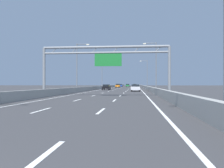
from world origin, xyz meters
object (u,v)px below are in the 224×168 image
object	(u,v)px
white_car	(135,88)
orange_car	(118,86)
yellow_car	(135,86)
streetlamp_right_far	(146,72)
streetlamp_right_mid	(155,64)
green_car	(128,85)
blue_car	(120,86)
black_car	(106,87)
sign_gantry	(105,58)
streetlamp_left_mid	(78,64)
streetlamp_left_far	(103,73)

from	to	relation	value
white_car	orange_car	distance (m)	51.37
white_car	yellow_car	bearing A→B (deg)	90.38
white_car	streetlamp_right_far	bearing A→B (deg)	83.34
streetlamp_right_mid	orange_car	bearing A→B (deg)	101.46
white_car	green_car	distance (m)	71.98
blue_car	green_car	size ratio (longest dim) A/B	0.97
black_car	green_car	xyz separation A→B (m)	(3.53, 60.49, 0.03)
black_car	green_car	size ratio (longest dim) A/B	0.94
streetlamp_right_mid	black_car	bearing A→B (deg)	125.70
sign_gantry	orange_car	world-z (taller)	sign_gantry
black_car	yellow_car	xyz separation A→B (m)	(7.10, 48.60, 0.01)
streetlamp_left_mid	black_car	bearing A→B (deg)	76.46
sign_gantry	yellow_car	distance (m)	80.87
streetlamp_left_far	orange_car	world-z (taller)	streetlamp_left_far
streetlamp_right_far	yellow_car	size ratio (longest dim) A/B	2.26
streetlamp_right_far	streetlamp_right_mid	bearing A→B (deg)	-90.00
orange_car	blue_car	bearing A→B (deg)	88.41
streetlamp_right_mid	black_car	xyz separation A→B (m)	(-11.18, 15.56, -4.66)
sign_gantry	yellow_car	size ratio (longest dim) A/B	3.86
white_car	orange_car	size ratio (longest dim) A/B	1.10
streetlamp_left_far	sign_gantry	bearing A→B (deg)	-81.81
sign_gantry	orange_car	xyz separation A→B (m)	(-3.73, 71.54, -4.06)
streetlamp_right_mid	yellow_car	distance (m)	64.46
sign_gantry	streetlamp_right_mid	distance (m)	18.13
streetlamp_left_mid	black_car	world-z (taller)	streetlamp_left_mid
blue_car	white_car	xyz separation A→B (m)	(7.16, -62.00, 0.00)
blue_car	white_car	world-z (taller)	white_car
streetlamp_right_far	blue_car	xyz separation A→B (m)	(-10.84, 30.46, -4.65)
streetlamp_left_mid	sign_gantry	bearing A→B (deg)	-65.56
white_car	yellow_car	size ratio (longest dim) A/B	1.11
sign_gantry	white_car	size ratio (longest dim) A/B	3.48
streetlamp_right_mid	orange_car	size ratio (longest dim) A/B	2.24
streetlamp_left_mid	streetlamp_left_far	size ratio (longest dim) A/B	1.00
sign_gantry	white_car	bearing A→B (deg)	79.78
yellow_car	streetlamp_right_mid	bearing A→B (deg)	-86.36
streetlamp_left_mid	white_car	distance (m)	12.87
streetlamp_left_far	streetlamp_right_far	world-z (taller)	same
streetlamp_left_far	streetlamp_left_mid	bearing A→B (deg)	-90.00
streetlamp_left_far	yellow_car	bearing A→B (deg)	69.13
yellow_car	black_car	bearing A→B (deg)	-98.31
streetlamp_right_far	orange_car	distance (m)	22.75
blue_car	yellow_car	bearing A→B (deg)	-16.56
streetlamp_right_mid	orange_car	xyz separation A→B (m)	(-11.15, 55.00, -4.62)
sign_gantry	streetlamp_left_mid	distance (m)	18.17
white_car	green_car	bearing A→B (deg)	93.16
green_car	white_car	bearing A→B (deg)	-86.84
black_car	green_car	bearing A→B (deg)	86.66
streetlamp_right_far	streetlamp_left_mid	bearing A→B (deg)	-112.69
sign_gantry	yellow_car	world-z (taller)	sign_gantry
black_car	streetlamp_right_mid	bearing A→B (deg)	-54.30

